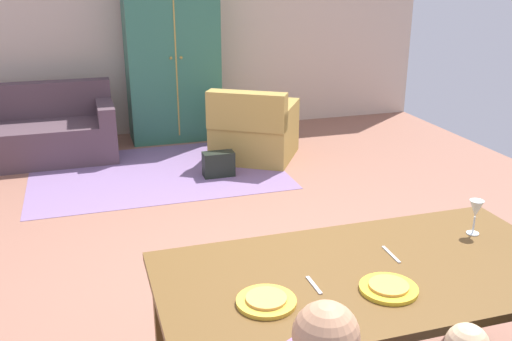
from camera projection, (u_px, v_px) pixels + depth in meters
The scene contains 15 objects.
ground_plane at pixel (210, 235), 4.69m from camera, with size 7.43×6.43×0.02m, color #915F4C.
back_wall at pixel (149, 27), 7.16m from camera, with size 7.43×0.10×2.70m, color beige.
dining_table at pixel (367, 283), 2.63m from camera, with size 1.92×0.96×0.76m.
plate_near_man at pixel (266, 301), 2.35m from camera, with size 0.25×0.25×0.02m, color gold.
pizza_near_man at pixel (266, 298), 2.34m from camera, with size 0.17×0.17×0.01m, color #E3A54C.
plate_near_child at pixel (388, 289), 2.44m from camera, with size 0.25×0.25×0.02m, color yellow.
pizza_near_child at pixel (389, 285), 2.44m from camera, with size 0.17×0.17×0.01m, color gold.
wine_glass at pixel (476, 210), 2.92m from camera, with size 0.07×0.07×0.19m.
fork at pixel (314, 285), 2.48m from camera, with size 0.02×0.15×0.01m, color silver.
knife at pixel (391, 254), 2.74m from camera, with size 0.01×0.17×0.01m, color silver.
area_rug at pixel (157, 172), 6.08m from camera, with size 2.60×1.80×0.01m, color slate.
couch at pixel (36, 133), 6.41m from camera, with size 1.72×0.86×0.82m.
armchair at pixel (254, 131), 6.42m from camera, with size 1.18×1.18×0.82m.
armoire at pixel (172, 54), 6.97m from camera, with size 1.10×0.59×2.10m.
handbag at pixel (219, 164), 5.93m from camera, with size 0.32×0.16×0.26m, color black.
Camera 1 is at (-0.90, -3.54, 2.07)m, focal length 40.27 mm.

